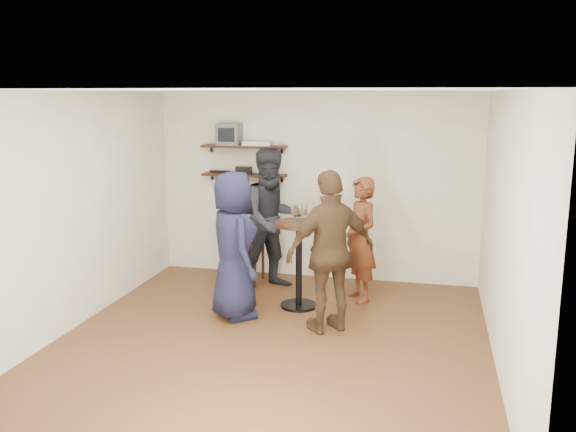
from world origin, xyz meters
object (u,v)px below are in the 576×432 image
(drinks_table, at_px, (299,253))
(person_brown, at_px, (331,252))
(dvd_deck, at_px, (258,143))
(side_table, at_px, (245,247))
(person_navy, at_px, (234,245))
(radio, at_px, (244,170))
(person_dark, at_px, (273,219))
(person_plaid, at_px, (361,239))
(crt_monitor, at_px, (230,134))

(drinks_table, height_order, person_brown, person_brown)
(dvd_deck, xyz_separation_m, drinks_table, (0.84, -1.19, -1.21))
(side_table, height_order, person_navy, person_navy)
(radio, bearing_deg, drinks_table, -48.34)
(side_table, height_order, person_dark, person_dark)
(dvd_deck, relative_size, person_navy, 0.23)
(person_dark, relative_size, person_brown, 1.05)
(person_dark, bearing_deg, drinks_table, -90.00)
(person_plaid, bearing_deg, dvd_deck, -148.51)
(dvd_deck, height_order, radio, dvd_deck)
(radio, height_order, person_brown, person_brown)
(side_table, bearing_deg, person_plaid, -12.45)
(person_dark, bearing_deg, dvd_deck, 85.51)
(drinks_table, bearing_deg, dvd_deck, 125.38)
(dvd_deck, relative_size, radio, 1.82)
(drinks_table, distance_m, person_plaid, 0.83)
(side_table, bearing_deg, radio, 107.40)
(side_table, bearing_deg, crt_monitor, 129.89)
(radio, distance_m, person_dark, 0.96)
(drinks_table, bearing_deg, radio, 131.66)
(crt_monitor, xyz_separation_m, person_plaid, (1.95, -0.74, -1.23))
(crt_monitor, distance_m, radio, 0.54)
(crt_monitor, height_order, dvd_deck, crt_monitor)
(person_plaid, height_order, person_navy, person_navy)
(side_table, distance_m, person_navy, 1.37)
(drinks_table, height_order, person_dark, person_dark)
(person_plaid, bearing_deg, person_navy, -88.34)
(dvd_deck, distance_m, person_plaid, 2.04)
(side_table, bearing_deg, drinks_table, -40.73)
(dvd_deck, distance_m, radio, 0.44)
(person_navy, xyz_separation_m, person_brown, (1.16, -0.17, 0.04))
(radio, bearing_deg, person_plaid, -22.94)
(radio, xyz_separation_m, drinks_table, (1.06, -1.19, -0.83))
(side_table, bearing_deg, dvd_deck, 76.15)
(dvd_deck, xyz_separation_m, person_plaid, (1.54, -0.74, -1.11))
(person_plaid, distance_m, person_brown, 1.13)
(drinks_table, bearing_deg, person_navy, -143.90)
(side_table, distance_m, person_brown, 2.09)
(drinks_table, bearing_deg, person_plaid, 32.78)
(drinks_table, xyz_separation_m, person_dark, (-0.50, 0.66, 0.26))
(person_navy, height_order, person_brown, person_brown)
(person_navy, distance_m, person_brown, 1.18)
(side_table, xyz_separation_m, drinks_table, (0.94, -0.81, 0.18))
(person_plaid, relative_size, person_brown, 0.88)
(dvd_deck, relative_size, person_brown, 0.22)
(radio, relative_size, person_brown, 0.12)
(crt_monitor, distance_m, person_dark, 1.42)
(crt_monitor, xyz_separation_m, dvd_deck, (0.41, 0.00, -0.12))
(radio, height_order, person_navy, person_navy)
(radio, xyz_separation_m, person_brown, (1.55, -1.85, -0.63))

